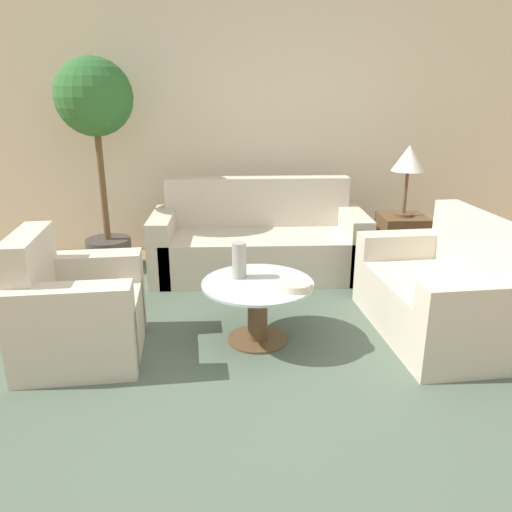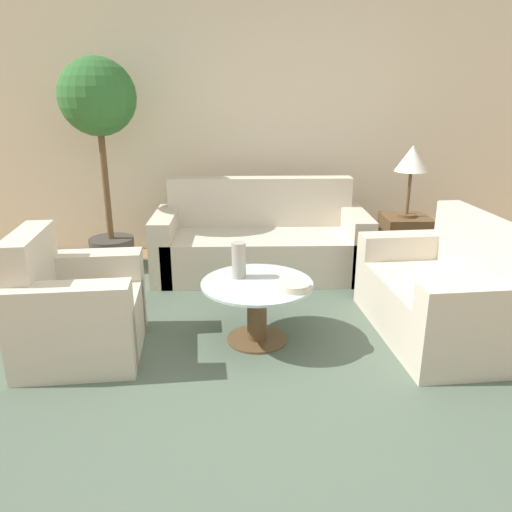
# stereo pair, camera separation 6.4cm
# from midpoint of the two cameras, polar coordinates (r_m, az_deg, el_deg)

# --- Properties ---
(ground_plane) EXTENTS (14.00, 14.00, 0.00)m
(ground_plane) POSITION_cam_midpoint_polar(r_m,az_deg,el_deg) (2.93, 2.97, -16.93)
(ground_plane) COLOR #9E754C
(wall_back) EXTENTS (10.00, 0.06, 2.60)m
(wall_back) POSITION_cam_midpoint_polar(r_m,az_deg,el_deg) (5.41, 0.12, 14.31)
(wall_back) COLOR beige
(wall_back) RESTS_ON ground_plane
(rug) EXTENTS (3.56, 3.66, 0.01)m
(rug) POSITION_cam_midpoint_polar(r_m,az_deg,el_deg) (3.60, -0.33, -9.55)
(rug) COLOR #4C5B4C
(rug) RESTS_ON ground_plane
(sofa_main) EXTENTS (1.99, 0.81, 0.89)m
(sofa_main) POSITION_cam_midpoint_polar(r_m,az_deg,el_deg) (4.80, -0.11, 1.44)
(sofa_main) COLOR beige
(sofa_main) RESTS_ON ground_plane
(armchair) EXTENTS (0.82, 0.89, 0.85)m
(armchair) POSITION_cam_midpoint_polar(r_m,az_deg,el_deg) (3.53, -20.67, -6.28)
(armchair) COLOR beige
(armchair) RESTS_ON ground_plane
(loveseat) EXTENTS (0.89, 1.36, 0.87)m
(loveseat) POSITION_cam_midpoint_polar(r_m,az_deg,el_deg) (3.83, 20.31, -4.29)
(loveseat) COLOR beige
(loveseat) RESTS_ON ground_plane
(coffee_table) EXTENTS (0.77, 0.77, 0.44)m
(coffee_table) POSITION_cam_midpoint_polar(r_m,az_deg,el_deg) (3.48, -0.34, -5.45)
(coffee_table) COLOR brown
(coffee_table) RESTS_ON ground_plane
(side_table) EXTENTS (0.42, 0.42, 0.56)m
(side_table) POSITION_cam_midpoint_polar(r_m,az_deg,el_deg) (5.01, 15.85, 1.35)
(side_table) COLOR brown
(side_table) RESTS_ON ground_plane
(table_lamp) EXTENTS (0.30, 0.30, 0.66)m
(table_lamp) POSITION_cam_midpoint_polar(r_m,az_deg,el_deg) (4.84, 16.68, 10.39)
(table_lamp) COLOR brown
(table_lamp) RESTS_ON side_table
(potted_plant) EXTENTS (0.70, 0.70, 1.98)m
(potted_plant) POSITION_cam_midpoint_polar(r_m,az_deg,el_deg) (4.92, -18.14, 14.30)
(potted_plant) COLOR #3D3833
(potted_plant) RESTS_ON ground_plane
(vase) EXTENTS (0.10, 0.10, 0.25)m
(vase) POSITION_cam_midpoint_polar(r_m,az_deg,el_deg) (3.47, -2.46, -0.48)
(vase) COLOR #9E998E
(vase) RESTS_ON coffee_table
(bowl) EXTENTS (0.21, 0.21, 0.05)m
(bowl) POSITION_cam_midpoint_polar(r_m,az_deg,el_deg) (3.30, 3.95, -3.40)
(bowl) COLOR beige
(bowl) RESTS_ON coffee_table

